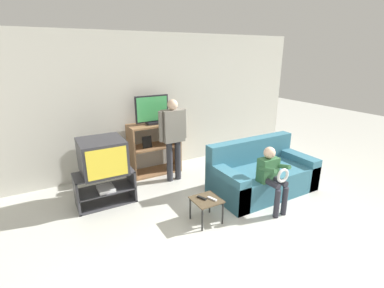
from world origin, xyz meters
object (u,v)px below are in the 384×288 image
(person_standing_adult, at_px, (173,133))
(person_seated_child, at_px, (272,174))
(media_shelf, at_px, (154,148))
(television_flat, at_px, (152,111))
(remote_control_white, at_px, (212,199))
(tv_stand, at_px, (105,188))
(remote_control_black, at_px, (202,198))
(couch, at_px, (261,175))
(television_main, at_px, (102,156))
(snack_table, at_px, (206,202))

(person_standing_adult, distance_m, person_seated_child, 1.83)
(media_shelf, distance_m, television_flat, 0.73)
(remote_control_white, distance_m, person_seated_child, 0.97)
(tv_stand, distance_m, person_standing_adult, 1.46)
(remote_control_black, distance_m, couch, 1.38)
(tv_stand, relative_size, person_standing_adult, 0.58)
(television_main, bearing_deg, remote_control_white, -47.75)
(snack_table, bearing_deg, couch, 14.38)
(remote_control_black, bearing_deg, media_shelf, 65.94)
(media_shelf, height_order, person_standing_adult, person_standing_adult)
(media_shelf, distance_m, remote_control_black, 1.88)
(media_shelf, height_order, remote_control_white, media_shelf)
(television_main, xyz_separation_m, media_shelf, (1.10, 0.70, -0.27))
(snack_table, bearing_deg, person_standing_adult, 82.02)
(tv_stand, height_order, person_standing_adult, person_standing_adult)
(television_main, xyz_separation_m, remote_control_black, (1.03, -1.17, -0.41))
(snack_table, distance_m, person_standing_adult, 1.56)
(couch, xyz_separation_m, person_standing_adult, (-1.10, 1.09, 0.61))
(tv_stand, xyz_separation_m, media_shelf, (1.12, 0.72, 0.25))
(snack_table, xyz_separation_m, remote_control_black, (-0.05, 0.04, 0.06))
(snack_table, height_order, couch, couch)
(remote_control_white, bearing_deg, snack_table, 126.26)
(television_main, height_order, remote_control_white, television_main)
(person_standing_adult, bearing_deg, tv_stand, -169.62)
(person_standing_adult, bearing_deg, person_seated_child, -63.72)
(person_seated_child, bearing_deg, tv_stand, 146.55)
(remote_control_black, relative_size, person_seated_child, 0.15)
(tv_stand, distance_m, media_shelf, 1.35)
(snack_table, distance_m, couch, 1.34)
(tv_stand, bearing_deg, person_standing_adult, 10.38)
(remote_control_white, height_order, couch, couch)
(tv_stand, xyz_separation_m, person_seated_child, (2.09, -1.38, 0.32))
(tv_stand, height_order, remote_control_black, tv_stand)
(television_main, relative_size, person_seated_child, 0.68)
(television_main, distance_m, snack_table, 1.69)
(snack_table, relative_size, person_seated_child, 0.39)
(tv_stand, height_order, snack_table, tv_stand)
(tv_stand, distance_m, snack_table, 1.62)
(media_shelf, relative_size, remote_control_black, 6.79)
(television_flat, bearing_deg, television_main, -147.53)
(remote_control_white, relative_size, couch, 0.08)
(television_flat, height_order, remote_control_white, television_flat)
(tv_stand, distance_m, person_seated_child, 2.52)
(media_shelf, bearing_deg, person_seated_child, -65.18)
(media_shelf, distance_m, snack_table, 1.93)
(tv_stand, bearing_deg, couch, -19.75)
(couch, relative_size, person_standing_adult, 1.16)
(media_shelf, distance_m, remote_control_white, 1.97)
(remote_control_white, distance_m, couch, 1.30)
(tv_stand, relative_size, remote_control_black, 6.03)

